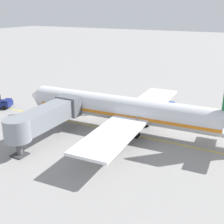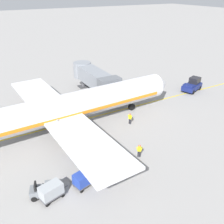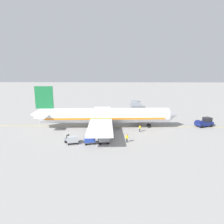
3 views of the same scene
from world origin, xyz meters
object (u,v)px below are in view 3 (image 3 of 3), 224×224
jet_bridge (136,108)px  baggage_tug_trailing (101,133)px  ground_crew_marshaller (127,138)px  baggage_tug_lead (71,139)px  ground_crew_loader (140,128)px  baggage_cart_front (104,139)px  ground_crew_wing_walker (100,128)px  parked_airliner (104,116)px  pushback_tractor (205,122)px  baggage_cart_second_in_train (90,140)px  baggage_cart_third_in_train (73,139)px

jet_bridge → baggage_tug_trailing: size_ratio=5.33×
ground_crew_marshaller → baggage_tug_lead: bearing=-87.1°
baggage_tug_trailing → ground_crew_loader: ground_crew_loader is taller
baggage_cart_front → ground_crew_wing_walker: ground_crew_wing_walker is taller
baggage_cart_front → ground_crew_marshaller: size_ratio=1.76×
parked_airliner → ground_crew_wing_walker: bearing=-13.5°
jet_bridge → ground_crew_wing_walker: (12.17, -9.74, -2.50)m
baggage_cart_front → pushback_tractor: bearing=116.9°
parked_airliner → ground_crew_marshaller: size_ratio=22.09×
ground_crew_loader → ground_crew_marshaller: (7.17, -3.43, 0.00)m
jet_bridge → pushback_tractor: jet_bridge is taller
jet_bridge → ground_crew_wing_walker: jet_bridge is taller
parked_airliner → ground_crew_marshaller: 11.78m
baggage_tug_lead → ground_crew_loader: ground_crew_loader is taller
baggage_cart_second_in_train → baggage_cart_front: bearing=99.0°
baggage_cart_front → ground_crew_loader: 11.34m
pushback_tractor → baggage_cart_third_in_train: size_ratio=1.64×
parked_airliner → pushback_tractor: bearing=94.2°
baggage_tug_trailing → ground_crew_wing_walker: ground_crew_wing_walker is taller
baggage_cart_third_in_train → pushback_tractor: bearing=113.0°
baggage_cart_second_in_train → ground_crew_marshaller: bearing=99.1°
baggage_tug_lead → parked_airliner: bearing=151.1°
jet_bridge → baggage_cart_second_in_train: size_ratio=4.48×
jet_bridge → ground_crew_loader: bearing=-1.2°
parked_airliner → baggage_cart_third_in_train: bearing=-25.7°
baggage_tug_lead → pushback_tractor: bearing=111.7°
baggage_tug_trailing → baggage_cart_second_in_train: (5.08, -1.88, 0.24)m
baggage_cart_second_in_train → ground_crew_wing_walker: 8.33m
pushback_tractor → ground_crew_marshaller: (12.19, -20.83, -0.15)m
ground_crew_loader → ground_crew_marshaller: size_ratio=1.00×
pushback_tractor → ground_crew_marshaller: pushback_tractor is taller
baggage_cart_front → baggage_tug_trailing: bearing=-169.4°
baggage_tug_trailing → baggage_cart_front: 4.73m
baggage_tug_trailing → baggage_cart_second_in_train: 5.42m
baggage_cart_front → baggage_cart_second_in_train: (0.43, -2.75, 0.00)m
baggage_tug_lead → ground_crew_marshaller: bearing=92.9°
baggage_cart_third_in_train → baggage_cart_second_in_train: bearing=90.7°
pushback_tractor → ground_crew_loader: 18.12m
baggage_cart_second_in_train → pushback_tractor: bearing=115.3°
ground_crew_wing_walker → baggage_cart_front: bearing=10.0°
parked_airliner → pushback_tractor: (-1.90, 26.11, -2.09)m
ground_crew_wing_walker → parked_airliner: bearing=166.5°
jet_bridge → baggage_cart_front: bearing=-22.8°
baggage_tug_lead → ground_crew_wing_walker: (-7.59, 5.20, 0.24)m
jet_bridge → baggage_cart_second_in_train: (20.38, -11.12, -2.51)m
parked_airliner → baggage_tug_lead: parked_airliner is taller
baggage_tug_lead → ground_crew_wing_walker: ground_crew_wing_walker is taller
baggage_tug_lead → baggage_tug_trailing: (-4.46, 5.70, 0.00)m
baggage_cart_front → baggage_cart_third_in_train: bearing=-85.6°
parked_airliner → ground_crew_loader: bearing=70.3°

